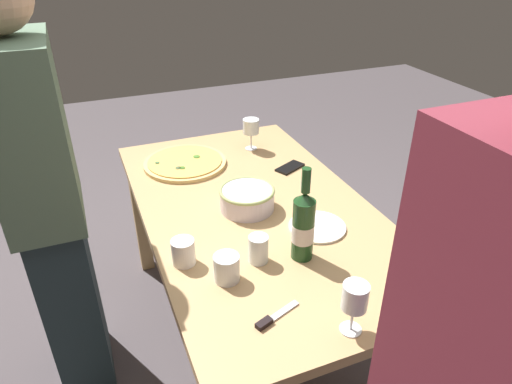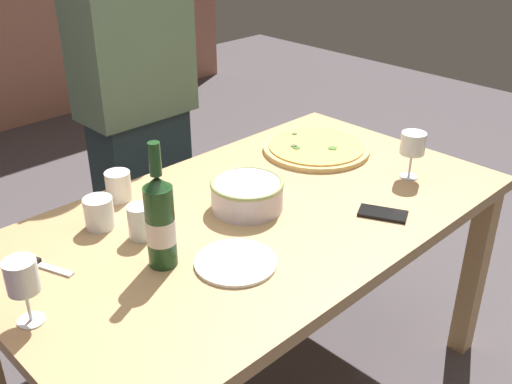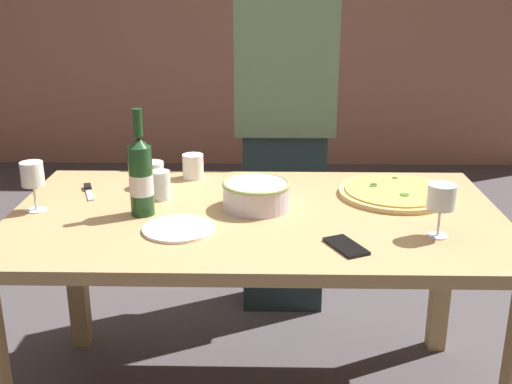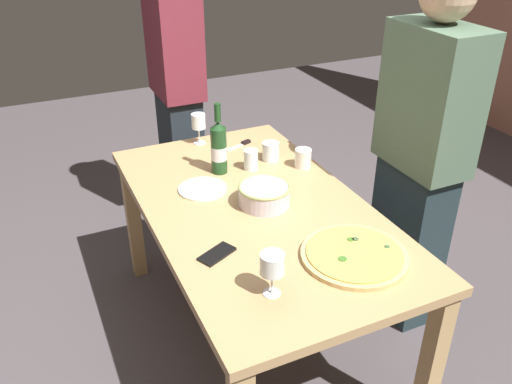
% 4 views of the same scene
% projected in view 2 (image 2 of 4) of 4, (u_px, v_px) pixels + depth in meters
% --- Properties ---
extents(dining_table, '(1.60, 0.90, 0.75)m').
position_uv_depth(dining_table, '(256.00, 238.00, 1.86)').
color(dining_table, tan).
rests_on(dining_table, ground).
extents(pizza, '(0.40, 0.40, 0.03)m').
position_uv_depth(pizza, '(316.00, 148.00, 2.22)').
color(pizza, '#DCB770').
rests_on(pizza, dining_table).
extents(serving_bowl, '(0.23, 0.23, 0.09)m').
position_uv_depth(serving_bowl, '(248.00, 193.00, 1.82)').
color(serving_bowl, silver).
rests_on(serving_bowl, dining_table).
extents(wine_bottle, '(0.08, 0.08, 0.34)m').
position_uv_depth(wine_bottle, '(160.00, 221.00, 1.51)').
color(wine_bottle, '#1C421E').
rests_on(wine_bottle, dining_table).
extents(wine_glass_near_pizza, '(0.08, 0.08, 0.16)m').
position_uv_depth(wine_glass_near_pizza, '(413.00, 145.00, 1.97)').
color(wine_glass_near_pizza, white).
rests_on(wine_glass_near_pizza, dining_table).
extents(wine_glass_by_bottle, '(0.07, 0.07, 0.17)m').
position_uv_depth(wine_glass_by_bottle, '(23.00, 280.00, 1.31)').
color(wine_glass_by_bottle, white).
rests_on(wine_glass_by_bottle, dining_table).
extents(cup_amber, '(0.08, 0.08, 0.09)m').
position_uv_depth(cup_amber, '(118.00, 186.00, 1.87)').
color(cup_amber, white).
rests_on(cup_amber, dining_table).
extents(cup_ceramic, '(0.09, 0.09, 0.09)m').
position_uv_depth(cup_ceramic, '(99.00, 213.00, 1.72)').
color(cup_ceramic, white).
rests_on(cup_ceramic, dining_table).
extents(cup_spare, '(0.07, 0.07, 0.10)m').
position_uv_depth(cup_spare, '(140.00, 222.00, 1.66)').
color(cup_spare, white).
rests_on(cup_spare, dining_table).
extents(side_plate, '(0.22, 0.22, 0.01)m').
position_uv_depth(side_plate, '(236.00, 262.00, 1.57)').
color(side_plate, white).
rests_on(side_plate, dining_table).
extents(cell_phone, '(0.13, 0.16, 0.01)m').
position_uv_depth(cell_phone, '(383.00, 214.00, 1.80)').
color(cell_phone, black).
rests_on(cell_phone, dining_table).
extents(pizza_knife, '(0.08, 0.16, 0.02)m').
position_uv_depth(pizza_knife, '(40.00, 264.00, 1.56)').
color(pizza_knife, silver).
rests_on(pizza_knife, dining_table).
extents(person_host, '(0.43, 0.24, 1.70)m').
position_uv_depth(person_host, '(137.00, 108.00, 2.32)').
color(person_host, '#203035').
rests_on(person_host, ground).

